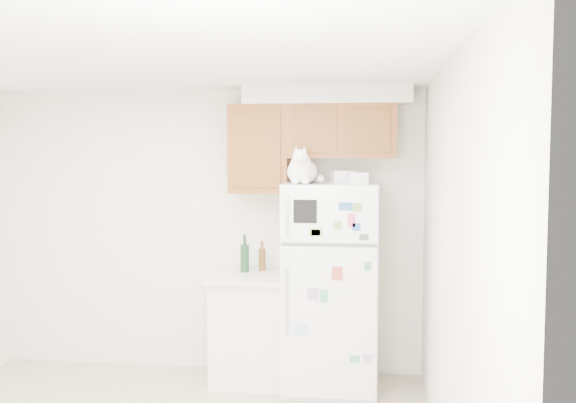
% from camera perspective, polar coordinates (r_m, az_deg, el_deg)
% --- Properties ---
extents(room_shell, '(3.84, 4.04, 2.52)m').
position_cam_1_polar(room_shell, '(4.32, -10.72, 0.40)').
color(room_shell, silver).
rests_on(room_shell, ground_plane).
extents(refrigerator, '(0.76, 0.78, 1.70)m').
position_cam_1_polar(refrigerator, '(5.59, 3.66, -7.15)').
color(refrigerator, white).
rests_on(refrigerator, ground_plane).
extents(base_counter, '(0.64, 0.64, 0.92)m').
position_cam_1_polar(base_counter, '(5.83, -3.23, -10.60)').
color(base_counter, white).
rests_on(base_counter, ground_plane).
extents(cat, '(0.29, 0.43, 0.30)m').
position_cam_1_polar(cat, '(5.31, 1.18, 2.70)').
color(cat, white).
rests_on(cat, refrigerator).
extents(storage_box_back, '(0.21, 0.18, 0.10)m').
position_cam_1_polar(storage_box_back, '(5.50, 4.68, 2.10)').
color(storage_box_back, white).
rests_on(storage_box_back, refrigerator).
extents(storage_box_front, '(0.16, 0.13, 0.09)m').
position_cam_1_polar(storage_box_front, '(5.37, 5.97, 1.98)').
color(storage_box_front, white).
rests_on(storage_box_front, refrigerator).
extents(bottle_green, '(0.07, 0.07, 0.32)m').
position_cam_1_polar(bottle_green, '(5.81, -3.69, -4.41)').
color(bottle_green, '#19381E').
rests_on(bottle_green, base_counter).
extents(bottle_amber, '(0.06, 0.06, 0.26)m').
position_cam_1_polar(bottle_amber, '(5.87, -2.21, -4.61)').
color(bottle_amber, '#593814').
rests_on(bottle_amber, base_counter).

